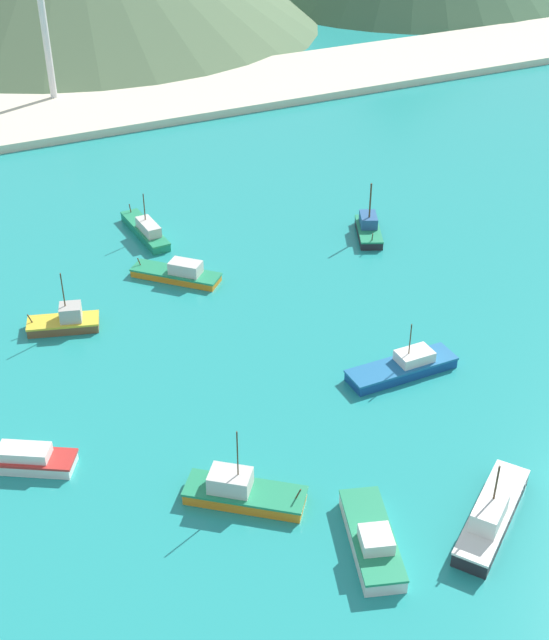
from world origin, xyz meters
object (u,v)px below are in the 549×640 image
object	(u,v)px
fishing_boat_8	(372,539)
fishing_boat_7	(65,321)
fishing_boat_0	(369,229)
fishing_boat_3	(491,516)
fishing_boat_5	(404,367)
fishing_boat_10	(178,273)
fishing_boat_6	(13,459)
fishing_boat_2	(241,491)
fishing_boat_9	(146,230)

from	to	relation	value
fishing_boat_8	fishing_boat_7	bearing A→B (deg)	108.11
fishing_boat_0	fishing_boat_8	xyz separation A→B (m)	(-24.36, -40.66, -0.08)
fishing_boat_3	fishing_boat_5	world-z (taller)	fishing_boat_3
fishing_boat_3	fishing_boat_7	bearing A→B (deg)	118.08
fishing_boat_10	fishing_boat_6	bearing A→B (deg)	-135.34
fishing_boat_3	fishing_boat_8	size ratio (longest dim) A/B	1.08
fishing_boat_7	fishing_boat_10	world-z (taller)	fishing_boat_7
fishing_boat_0	fishing_boat_6	distance (m)	49.77
fishing_boat_7	fishing_boat_0	bearing A→B (deg)	6.33
fishing_boat_7	fishing_boat_8	bearing A→B (deg)	-71.89
fishing_boat_2	fishing_boat_9	distance (m)	44.12
fishing_boat_3	fishing_boat_6	bearing A→B (deg)	143.92
fishing_boat_2	fishing_boat_8	size ratio (longest dim) A/B	0.95
fishing_boat_9	fishing_boat_2	bearing A→B (deg)	-99.82
fishing_boat_0	fishing_boat_6	bearing A→B (deg)	-154.59
fishing_boat_8	fishing_boat_6	bearing A→B (deg)	136.85
fishing_boat_6	fishing_boat_7	bearing A→B (deg)	63.58
fishing_boat_8	fishing_boat_9	xyz separation A→B (m)	(1.28, 51.65, 0.01)
fishing_boat_3	fishing_boat_5	bearing A→B (deg)	75.81
fishing_boat_6	fishing_boat_8	size ratio (longest dim) A/B	1.08
fishing_boat_5	fishing_boat_9	size ratio (longest dim) A/B	0.99
fishing_boat_2	fishing_boat_3	bearing A→B (deg)	-34.33
fishing_boat_3	fishing_boat_2	bearing A→B (deg)	145.67
fishing_boat_2	fishing_boat_5	bearing A→B (deg)	22.56
fishing_boat_3	fishing_boat_9	bearing A→B (deg)	97.79
fishing_boat_0	fishing_boat_10	xyz separation A→B (m)	(-23.22, 0.12, -0.12)
fishing_boat_6	fishing_boat_10	size ratio (longest dim) A/B	1.16
fishing_boat_2	fishing_boat_9	size ratio (longest dim) A/B	0.85
fishing_boat_0	fishing_boat_5	world-z (taller)	fishing_boat_0
fishing_boat_7	fishing_boat_8	xyz separation A→B (m)	(11.98, -36.63, -0.05)
fishing_boat_0	fishing_boat_5	distance (m)	26.82
fishing_boat_5	fishing_boat_9	bearing A→B (deg)	108.66
fishing_boat_2	fishing_boat_3	xyz separation A→B (m)	(14.86, -10.15, 0.17)
fishing_boat_9	fishing_boat_10	bearing A→B (deg)	-90.69
fishing_boat_7	fishing_boat_10	bearing A→B (deg)	17.54
fishing_boat_10	fishing_boat_8	bearing A→B (deg)	-91.61
fishing_boat_7	fishing_boat_8	distance (m)	38.54
fishing_boat_0	fishing_boat_7	world-z (taller)	fishing_boat_0
fishing_boat_0	fishing_boat_10	world-z (taller)	fishing_boat_0
fishing_boat_6	fishing_boat_8	world-z (taller)	fishing_boat_8
fishing_boat_2	fishing_boat_6	world-z (taller)	fishing_boat_2
fishing_boat_6	fishing_boat_8	distance (m)	28.22
fishing_boat_7	fishing_boat_10	distance (m)	13.76
fishing_boat_3	fishing_boat_0	bearing A→B (deg)	69.73
fishing_boat_3	fishing_boat_5	size ratio (longest dim) A/B	0.98
fishing_boat_3	fishing_boat_9	distance (m)	54.13
fishing_boat_0	fishing_boat_9	distance (m)	25.57
fishing_boat_3	fishing_boat_9	world-z (taller)	fishing_boat_3
fishing_boat_5	fishing_boat_6	xyz separation A→B (m)	(-33.82, 3.04, -0.01)
fishing_boat_2	fishing_boat_10	size ratio (longest dim) A/B	1.02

